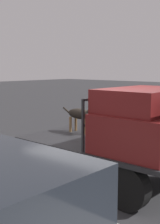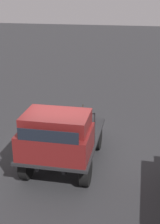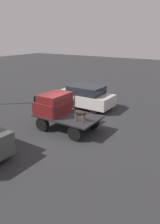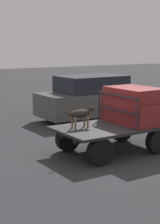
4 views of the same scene
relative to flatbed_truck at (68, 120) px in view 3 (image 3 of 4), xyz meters
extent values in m
plane|color=#2D2D30|center=(0.00, 0.00, -0.59)|extent=(80.00, 80.00, 0.00)
cylinder|color=black|center=(1.07, 0.85, -0.21)|extent=(0.77, 0.24, 0.77)
cylinder|color=black|center=(1.07, -0.85, -0.21)|extent=(0.77, 0.24, 0.77)
cylinder|color=black|center=(-1.07, 0.85, -0.21)|extent=(0.77, 0.24, 0.77)
cylinder|color=black|center=(-1.07, -0.85, -0.21)|extent=(0.77, 0.24, 0.77)
cube|color=black|center=(0.00, 0.35, 0.07)|extent=(3.17, 0.10, 0.18)
cube|color=black|center=(0.00, -0.35, 0.07)|extent=(3.17, 0.10, 0.18)
cube|color=#232326|center=(0.00, 0.00, 0.20)|extent=(3.44, 2.02, 0.08)
cube|color=maroon|center=(0.96, 0.00, 0.58)|extent=(1.43, 1.90, 0.69)
cube|color=maroon|center=(0.85, 0.00, 1.14)|extent=(1.22, 1.75, 0.42)
cube|color=black|center=(1.66, 0.00, 1.07)|extent=(0.02, 1.56, 0.32)
cube|color=#232326|center=(0.17, 0.93, 0.71)|extent=(0.04, 0.04, 0.94)
cube|color=#232326|center=(0.17, -0.93, 0.71)|extent=(0.04, 0.04, 0.94)
cube|color=#232326|center=(0.17, 0.00, 1.16)|extent=(0.04, 1.86, 0.04)
cube|color=#232326|center=(0.17, 0.00, 0.71)|extent=(0.04, 1.86, 0.04)
cylinder|color=brown|center=(-0.77, 0.37, 0.41)|extent=(0.06, 0.06, 0.35)
cylinder|color=brown|center=(-0.77, 0.19, 0.41)|extent=(0.06, 0.06, 0.35)
cylinder|color=brown|center=(-1.20, 0.37, 0.41)|extent=(0.06, 0.06, 0.35)
cylinder|color=brown|center=(-1.20, 0.19, 0.41)|extent=(0.06, 0.06, 0.35)
ellipsoid|color=black|center=(-0.99, 0.28, 0.67)|extent=(0.69, 0.24, 0.24)
sphere|color=brown|center=(-0.80, 0.28, 0.63)|extent=(0.11, 0.11, 0.11)
cylinder|color=black|center=(-0.69, 0.28, 0.74)|extent=(0.17, 0.13, 0.17)
sphere|color=black|center=(-0.59, 0.28, 0.78)|extent=(0.18, 0.18, 0.18)
cone|color=brown|center=(-0.51, 0.28, 0.77)|extent=(0.10, 0.10, 0.10)
cone|color=black|center=(-0.60, 0.33, 0.86)|extent=(0.06, 0.08, 0.10)
cone|color=black|center=(-0.60, 0.23, 0.86)|extent=(0.06, 0.08, 0.10)
cylinder|color=black|center=(-1.38, 0.28, 0.69)|extent=(0.29, 0.04, 0.19)
cylinder|color=black|center=(2.75, -3.07, -0.29)|extent=(0.60, 0.20, 0.60)
cylinder|color=black|center=(2.75, -4.69, -0.29)|extent=(0.60, 0.20, 0.60)
cylinder|color=black|center=(0.11, -3.07, -0.29)|extent=(0.60, 0.20, 0.60)
cylinder|color=black|center=(0.11, -4.69, -0.29)|extent=(0.60, 0.20, 0.60)
cube|color=beige|center=(1.43, -3.88, 0.05)|extent=(4.25, 1.90, 0.77)
cube|color=#1E232B|center=(1.22, -3.88, 0.71)|extent=(2.34, 1.71, 0.56)
camera|label=1|loc=(3.72, -4.96, 1.73)|focal=50.00mm
camera|label=2|loc=(8.22, 2.11, 4.41)|focal=50.00mm
camera|label=3|loc=(-6.61, 8.87, 4.33)|focal=35.00mm
camera|label=4|loc=(-6.83, -8.77, 2.65)|focal=60.00mm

